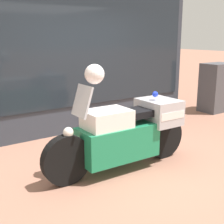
% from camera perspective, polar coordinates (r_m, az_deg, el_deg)
% --- Properties ---
extents(ground_plane, '(60.00, 60.00, 0.00)m').
position_cam_1_polar(ground_plane, '(5.01, 3.52, -8.75)').
color(ground_plane, '#9E6B56').
extents(shop_building, '(5.95, 0.55, 3.36)m').
position_cam_1_polar(shop_building, '(6.12, -11.61, 11.37)').
color(shop_building, '#333842').
rests_on(shop_building, ground).
extents(window_display, '(4.50, 0.30, 2.08)m').
position_cam_1_polar(window_display, '(6.69, -4.52, 1.47)').
color(window_display, slate).
rests_on(window_display, ground).
extents(paramedic_motorcycle, '(2.40, 0.64, 1.30)m').
position_cam_1_polar(paramedic_motorcycle, '(4.56, 2.70, -3.65)').
color(paramedic_motorcycle, black).
rests_on(paramedic_motorcycle, ground).
extents(utility_cabinet, '(0.80, 0.55, 1.23)m').
position_cam_1_polar(utility_cabinet, '(8.45, 18.57, 4.29)').
color(utility_cabinet, '#4C4C51').
rests_on(utility_cabinet, ground).
extents(white_helmet, '(0.26, 0.26, 0.26)m').
position_cam_1_polar(white_helmet, '(4.09, -3.22, 6.94)').
color(white_helmet, white).
rests_on(white_helmet, paramedic_motorcycle).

